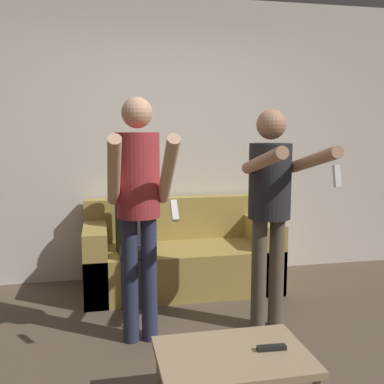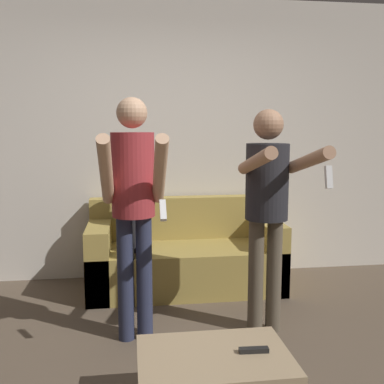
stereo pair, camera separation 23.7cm
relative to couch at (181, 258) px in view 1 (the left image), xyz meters
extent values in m
cube|color=silver|center=(-0.10, 0.42, 1.07)|extent=(6.40, 0.06, 2.70)
cube|color=#AD9347|center=(0.00, -0.04, -0.08)|extent=(1.74, 0.77, 0.40)
cube|color=#AD9347|center=(0.00, 0.27, 0.32)|extent=(1.74, 0.16, 0.41)
cube|color=#AD9347|center=(-0.77, -0.04, 0.03)|extent=(0.20, 0.77, 0.63)
cube|color=#AD9347|center=(0.77, -0.04, 0.03)|extent=(0.20, 0.77, 0.63)
cylinder|color=#282D47|center=(-0.53, -0.99, 0.16)|extent=(0.11, 0.11, 0.88)
cylinder|color=#282D47|center=(-0.40, -0.99, 0.16)|extent=(0.11, 0.11, 0.88)
cylinder|color=#9E2D33|center=(-0.47, -0.99, 0.88)|extent=(0.29, 0.29, 0.56)
sphere|color=tan|center=(-0.47, -0.99, 1.29)|extent=(0.20, 0.20, 0.20)
cylinder|color=tan|center=(-0.63, -1.23, 0.93)|extent=(0.08, 0.53, 0.47)
cylinder|color=tan|center=(-0.30, -1.23, 0.93)|extent=(0.08, 0.53, 0.47)
cube|color=white|center=(-0.30, -1.47, 0.72)|extent=(0.04, 0.11, 0.12)
cylinder|color=brown|center=(0.40, -0.99, 0.14)|extent=(0.11, 0.11, 0.83)
cylinder|color=brown|center=(0.53, -0.99, 0.14)|extent=(0.11, 0.11, 0.83)
cylinder|color=#232328|center=(0.47, -0.99, 0.82)|extent=(0.30, 0.30, 0.53)
sphere|color=#A87A5B|center=(0.47, -0.99, 1.21)|extent=(0.21, 0.21, 0.21)
cylinder|color=#A87A5B|center=(0.29, -1.29, 0.98)|extent=(0.08, 0.63, 0.22)
cylinder|color=#A87A5B|center=(0.64, -1.29, 0.98)|extent=(0.08, 0.63, 0.22)
cube|color=white|center=(0.64, -1.60, 0.91)|extent=(0.04, 0.06, 0.13)
cylinder|color=#383838|center=(-0.52, -0.41, -0.08)|extent=(0.11, 0.11, 0.40)
cylinder|color=#383838|center=(-0.39, -0.41, -0.08)|extent=(0.11, 0.11, 0.40)
cylinder|color=#383838|center=(-0.52, -0.25, 0.15)|extent=(0.11, 0.32, 0.11)
cylinder|color=#383838|center=(-0.39, -0.25, 0.15)|extent=(0.11, 0.32, 0.11)
cylinder|color=#232328|center=(-0.46, -0.09, 0.37)|extent=(0.27, 0.27, 0.50)
sphere|color=tan|center=(-0.46, -0.09, 0.74)|extent=(0.20, 0.20, 0.20)
cube|color=tan|center=(-0.08, -1.94, 0.05)|extent=(0.76, 0.53, 0.04)
cylinder|color=tan|center=(-0.43, -1.71, -0.12)|extent=(0.04, 0.04, 0.32)
cylinder|color=tan|center=(0.26, -1.71, -0.12)|extent=(0.04, 0.04, 0.32)
cube|color=black|center=(0.12, -1.95, 0.08)|extent=(0.15, 0.04, 0.02)
camera|label=1|loc=(-0.72, -3.97, 1.19)|focal=42.00mm
camera|label=2|loc=(-0.48, -4.01, 1.19)|focal=42.00mm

